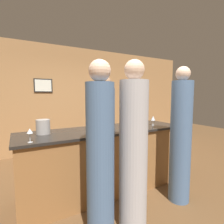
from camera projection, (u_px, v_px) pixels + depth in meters
ground_plane at (106, 189)px, 2.81m from camera, size 14.00×14.00×0.00m
back_wall at (66, 99)px, 4.74m from camera, size 8.00×0.08×2.80m
bar_counter at (106, 159)px, 2.76m from camera, size 2.60×0.77×0.98m
bartender at (106, 126)px, 3.59m from camera, size 0.35×0.35×1.87m
guest_0 at (133, 151)px, 1.93m from camera, size 0.31×0.31×1.88m
guest_1 at (100, 156)px, 1.78m from camera, size 0.29×0.29×1.85m
guest_2 at (181, 139)px, 2.44m from camera, size 0.29×0.29×1.90m
wine_bottle_0 at (141, 119)px, 3.08m from camera, size 0.08×0.08×0.28m
wine_bottle_1 at (132, 119)px, 3.09m from camera, size 0.07×0.07×0.27m
ice_bucket at (43, 127)px, 2.37m from camera, size 0.18×0.18×0.20m
wine_glass_0 at (98, 126)px, 2.36m from camera, size 0.07×0.07×0.14m
wine_glass_1 at (142, 121)px, 2.65m from camera, size 0.07×0.07×0.17m
wine_glass_2 at (153, 118)px, 3.06m from camera, size 0.07×0.07×0.16m
wine_glass_3 at (30, 132)px, 1.93m from camera, size 0.07×0.07×0.16m
wine_glass_4 at (133, 121)px, 2.72m from camera, size 0.08×0.08×0.16m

